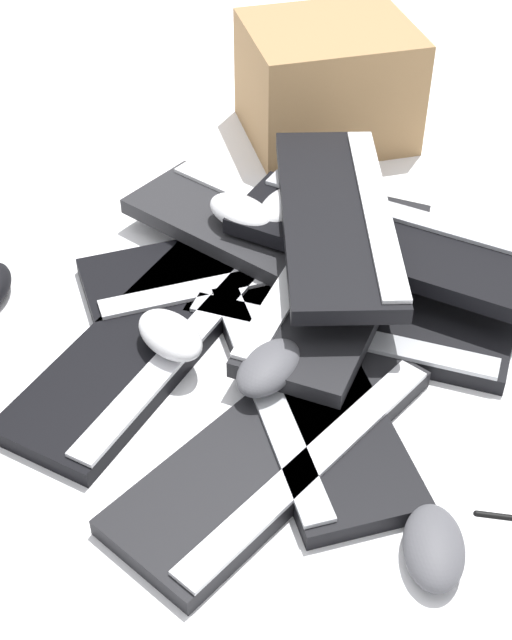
% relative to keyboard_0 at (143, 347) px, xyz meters
% --- Properties ---
extents(ground_plane, '(3.20, 3.20, 0.00)m').
position_rel_keyboard_0_xyz_m(ground_plane, '(-0.09, -0.04, -0.01)').
color(ground_plane, white).
extents(keyboard_0, '(0.38, 0.45, 0.03)m').
position_rel_keyboard_0_xyz_m(keyboard_0, '(0.00, 0.00, 0.00)').
color(keyboard_0, black).
rests_on(keyboard_0, ground).
extents(keyboard_1, '(0.43, 0.40, 0.03)m').
position_rel_keyboard_0_xyz_m(keyboard_1, '(-0.15, 0.20, 0.00)').
color(keyboard_1, black).
rests_on(keyboard_1, ground).
extents(keyboard_2, '(0.22, 0.46, 0.03)m').
position_rel_keyboard_0_xyz_m(keyboard_2, '(-0.20, 0.11, 0.00)').
color(keyboard_2, black).
rests_on(keyboard_2, ground).
extents(keyboard_3, '(0.46, 0.33, 0.03)m').
position_rel_keyboard_0_xyz_m(keyboard_3, '(-0.29, -0.03, 0.00)').
color(keyboard_3, black).
rests_on(keyboard_3, ground).
extents(keyboard_4, '(0.46, 0.24, 0.03)m').
position_rel_keyboard_0_xyz_m(keyboard_4, '(-0.14, -0.16, 0.00)').
color(keyboard_4, black).
rests_on(keyboard_4, ground).
extents(keyboard_5, '(0.42, 0.42, 0.03)m').
position_rel_keyboard_0_xyz_m(keyboard_5, '(-0.18, -0.19, 0.03)').
color(keyboard_5, '#232326').
rests_on(keyboard_5, keyboard_4).
extents(keyboard_6, '(0.35, 0.46, 0.03)m').
position_rel_keyboard_0_xyz_m(keyboard_6, '(-0.27, -0.07, 0.03)').
color(keyboard_6, black).
rests_on(keyboard_6, keyboard_3).
extents(keyboard_7, '(0.45, 0.38, 0.03)m').
position_rel_keyboard_0_xyz_m(keyboard_7, '(-0.35, -0.12, 0.06)').
color(keyboard_7, black).
rests_on(keyboard_7, keyboard_6).
extents(keyboard_8, '(0.19, 0.45, 0.03)m').
position_rel_keyboard_0_xyz_m(keyboard_8, '(-0.29, -0.14, 0.09)').
color(keyboard_8, black).
rests_on(keyboard_8, keyboard_7).
extents(mouse_1, '(0.12, 0.13, 0.04)m').
position_rel_keyboard_0_xyz_m(mouse_1, '(-0.22, -0.21, 0.07)').
color(mouse_1, silver).
rests_on(mouse_1, keyboard_5).
extents(mouse_2, '(0.12, 0.13, 0.04)m').
position_rel_keyboard_0_xyz_m(mouse_2, '(-0.15, -0.20, 0.07)').
color(mouse_2, silver).
rests_on(mouse_2, keyboard_5).
extents(mouse_3, '(0.09, 0.12, 0.04)m').
position_rel_keyboard_0_xyz_m(mouse_3, '(-0.30, 0.36, 0.01)').
color(mouse_3, '#4C4C51').
rests_on(mouse_3, ground).
extents(mouse_4, '(0.11, 0.13, 0.04)m').
position_rel_keyboard_0_xyz_m(mouse_4, '(-0.04, 0.02, 0.04)').
color(mouse_4, silver).
rests_on(mouse_4, keyboard_0).
extents(mouse_5, '(0.12, 0.13, 0.04)m').
position_rel_keyboard_0_xyz_m(mouse_5, '(-0.29, -0.36, 0.01)').
color(mouse_5, silver).
rests_on(mouse_5, ground).
extents(mouse_6, '(0.12, 0.13, 0.04)m').
position_rel_keyboard_0_xyz_m(mouse_6, '(-0.16, 0.10, 0.04)').
color(mouse_6, '#4C4C51').
rests_on(mouse_6, keyboard_2).
extents(cable_0, '(0.19, 0.49, 0.01)m').
position_rel_keyboard_0_xyz_m(cable_0, '(-0.38, -0.33, -0.01)').
color(cable_0, '#59595B').
rests_on(cable_0, ground).
extents(cardboard_box, '(0.31, 0.28, 0.20)m').
position_rel_keyboard_0_xyz_m(cardboard_box, '(-0.35, -0.56, 0.09)').
color(cardboard_box, '#9E774C').
rests_on(cardboard_box, ground).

